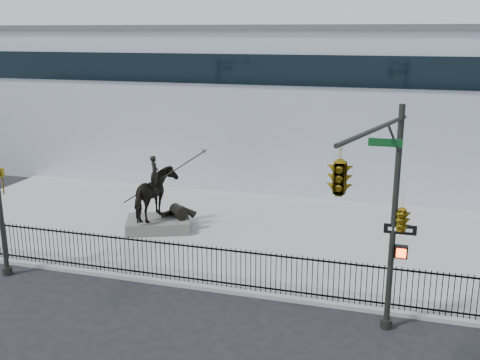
# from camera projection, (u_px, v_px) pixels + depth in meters

# --- Properties ---
(ground) EXTENTS (120.00, 120.00, 0.00)m
(ground) POSITION_uv_depth(u_px,v_px,m) (176.00, 301.00, 19.27)
(ground) COLOR black
(ground) RESTS_ON ground
(plaza) EXTENTS (30.00, 12.00, 0.15)m
(plaza) POSITION_uv_depth(u_px,v_px,m) (235.00, 231.00, 25.73)
(plaza) COLOR #979794
(plaza) RESTS_ON ground
(building) EXTENTS (44.00, 14.00, 9.00)m
(building) POSITION_uv_depth(u_px,v_px,m) (293.00, 102.00, 36.64)
(building) COLOR silver
(building) RESTS_ON ground
(picket_fence) EXTENTS (22.10, 0.10, 1.50)m
(picket_fence) POSITION_uv_depth(u_px,v_px,m) (189.00, 263.00, 20.19)
(picket_fence) COLOR black
(picket_fence) RESTS_ON plaza
(statue_plinth) EXTENTS (3.38, 2.89, 0.53)m
(statue_plinth) POSITION_uv_depth(u_px,v_px,m) (158.00, 224.00, 25.70)
(statue_plinth) COLOR #4F4C48
(statue_plinth) RESTS_ON plaza
(equestrian_statue) EXTENTS (3.40, 2.82, 3.09)m
(equestrian_statue) POSITION_uv_depth(u_px,v_px,m) (159.00, 195.00, 25.35)
(equestrian_statue) COLOR black
(equestrian_statue) RESTS_ON statue_plinth
(traffic_signal_right) EXTENTS (2.17, 6.86, 7.00)m
(traffic_signal_right) POSITION_uv_depth(u_px,v_px,m) (373.00, 197.00, 14.39)
(traffic_signal_right) COLOR #252722
(traffic_signal_right) RESTS_ON ground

